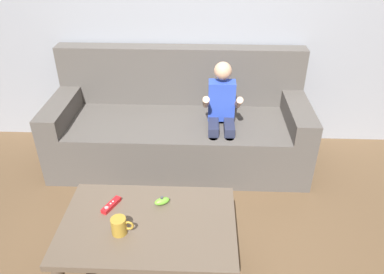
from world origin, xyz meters
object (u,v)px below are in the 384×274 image
at_px(coffee_table, 149,232).
at_px(game_remote_red_near_edge, 111,205).
at_px(nunchuk_lime, 162,201).
at_px(couch, 179,126).
at_px(person_seated_on_couch, 221,114).
at_px(coffee_mug, 119,226).

height_order(coffee_table, game_remote_red_near_edge, game_remote_red_near_edge).
xyz_separation_m(coffee_table, nunchuk_lime, (0.06, 0.15, 0.09)).
bearing_deg(coffee_table, couch, 86.57).
bearing_deg(coffee_table, person_seated_on_couch, 69.19).
bearing_deg(person_seated_on_couch, coffee_mug, -115.04).
bearing_deg(game_remote_red_near_edge, coffee_table, -27.01).
relative_size(coffee_table, nunchuk_lime, 9.35).
distance_m(couch, coffee_table, 1.29).
xyz_separation_m(person_seated_on_couch, game_remote_red_near_edge, (-0.64, -0.99, -0.07)).
relative_size(game_remote_red_near_edge, nunchuk_lime, 1.42).
height_order(couch, coffee_table, couch).
xyz_separation_m(coffee_table, coffee_mug, (-0.13, -0.08, 0.12)).
height_order(game_remote_red_near_edge, coffee_mug, coffee_mug).
relative_size(person_seated_on_couch, coffee_table, 0.98).
height_order(person_seated_on_couch, coffee_table, person_seated_on_couch).
bearing_deg(game_remote_red_near_edge, nunchuk_lime, 7.01).
xyz_separation_m(coffee_table, game_remote_red_near_edge, (-0.22, 0.11, 0.08)).
bearing_deg(couch, person_seated_on_couch, -27.98).
bearing_deg(nunchuk_lime, couch, 89.13).
height_order(nunchuk_lime, coffee_mug, coffee_mug).
bearing_deg(coffee_table, nunchuk_lime, 68.19).
relative_size(couch, coffee_mug, 17.65).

